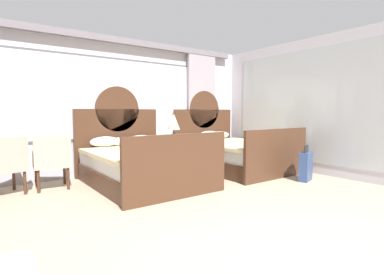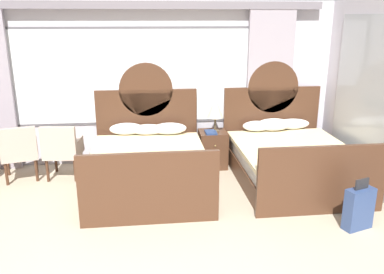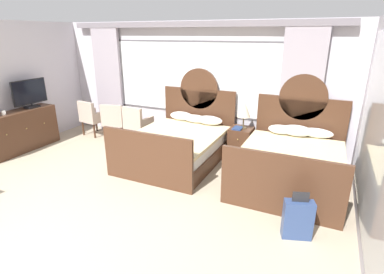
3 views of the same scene
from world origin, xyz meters
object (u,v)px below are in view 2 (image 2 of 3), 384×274
Objects in this scene: bed_near_window at (149,164)px; nightstand_between_beds at (213,149)px; table_lamp_on_nightstand at (215,108)px; armchair_by_window_left at (62,148)px; armchair_by_window_centre at (19,150)px; bed_near_mirror at (290,158)px; book_on_nightstand at (211,132)px; suitcase_on_floor at (359,208)px.

bed_near_window is 1.29m from nightstand_between_beds.
table_lamp_on_nightstand is 2.51m from armchair_by_window_left.
armchair_by_window_left is at bearing -0.17° from armchair_by_window_centre.
nightstand_between_beds is 0.71m from table_lamp_on_nightstand.
bed_near_mirror reaches higher than table_lamp_on_nightstand.
armchair_by_window_centre reaches higher than book_on_nightstand.
nightstand_between_beds is at bearing 5.45° from armchair_by_window_left.
armchair_by_window_centre is at bearing 166.26° from bed_near_window.
bed_near_mirror is at bearing -6.60° from armchair_by_window_centre.
bed_near_window is at bearing 147.84° from suitcase_on_floor.
nightstand_between_beds is at bearing 146.94° from bed_near_mirror.
book_on_nightstand is at bearing 123.49° from suitcase_on_floor.
book_on_nightstand is at bearing 2.62° from armchair_by_window_centre.
armchair_by_window_centre is (-3.08, -0.23, -0.52)m from table_lamp_on_nightstand.
suitcase_on_floor is at bearing -28.15° from armchair_by_window_left.
bed_near_mirror reaches higher than armchair_by_window_centre.
suitcase_on_floor is (1.38, -2.26, -0.05)m from nightstand_between_beds.
bed_near_window is 8.56× the size of book_on_nightstand.
table_lamp_on_nightstand reaches higher than armchair_by_window_centre.
nightstand_between_beds is 1.06× the size of table_lamp_on_nightstand.
nightstand_between_beds is 3.06m from armchair_by_window_centre.
armchair_by_window_centre reaches higher than suitcase_on_floor.
bed_near_mirror reaches higher than book_on_nightstand.
table_lamp_on_nightstand is (1.12, 0.71, 0.67)m from bed_near_window.
armchair_by_window_left is (-2.35, -0.14, -0.14)m from book_on_nightstand.
table_lamp_on_nightstand is 0.66× the size of armchair_by_window_centre.
bed_near_window reaches higher than suitcase_on_floor.
bed_near_mirror is at bearing 0.03° from bed_near_window.
table_lamp_on_nightstand reaches higher than nightstand_between_beds.
book_on_nightstand is (-0.05, -0.09, 0.32)m from nightstand_between_beds.
table_lamp_on_nightstand is 0.41m from book_on_nightstand.
armchair_by_window_centre is at bearing -175.77° from table_lamp_on_nightstand.
book_on_nightstand is 0.30× the size of armchair_by_window_left.
armchair_by_window_centre is (-2.99, -0.14, -0.14)m from book_on_nightstand.
armchair_by_window_left is at bearing 160.17° from bed_near_window.
bed_near_mirror is at bearing 100.83° from suitcase_on_floor.
book_on_nightstand reaches higher than suitcase_on_floor.
nightstand_between_beds is 2.37× the size of book_on_nightstand.
table_lamp_on_nightstand is at bearing -0.12° from nightstand_between_beds.
bed_near_mirror is 2.54× the size of armchair_by_window_centre.
armchair_by_window_left reaches higher than suitcase_on_floor.
armchair_by_window_left is 1.37× the size of suitcase_on_floor.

